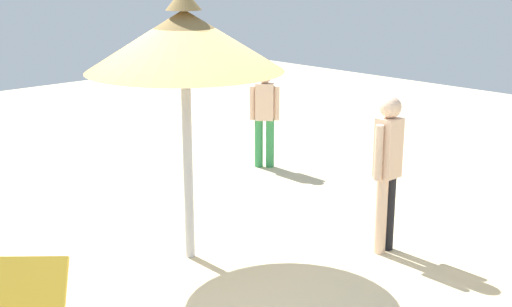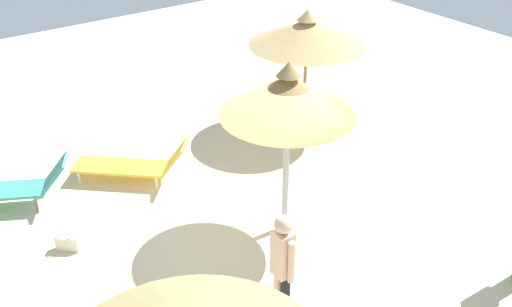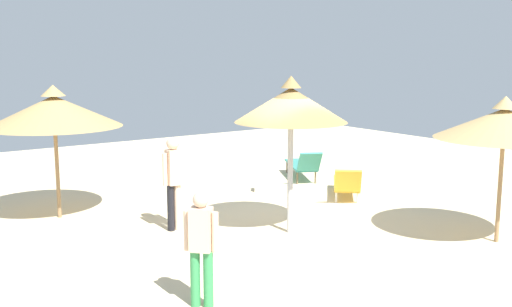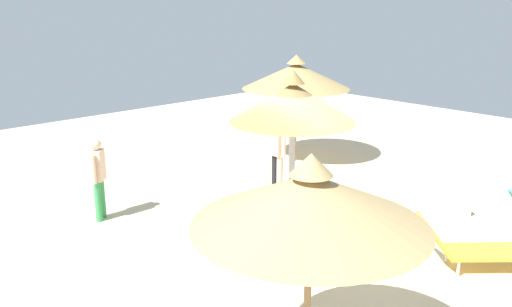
{
  "view_description": "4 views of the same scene",
  "coord_description": "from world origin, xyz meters",
  "px_view_note": "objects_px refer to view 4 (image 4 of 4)",
  "views": [
    {
      "loc": [
        4.13,
        4.97,
        3.14
      ],
      "look_at": [
        -0.41,
        0.19,
        1.32
      ],
      "focal_mm": 48.67,
      "sensor_mm": 36.0,
      "label": 1
    },
    {
      "loc": [
        -6.52,
        4.44,
        6.04
      ],
      "look_at": [
        -0.05,
        -0.22,
        1.47
      ],
      "focal_mm": 42.69,
      "sensor_mm": 36.0,
      "label": 2
    },
    {
      "loc": [
        -7.06,
        -9.19,
        3.32
      ],
      "look_at": [
        -0.39,
        0.17,
        1.39
      ],
      "focal_mm": 42.66,
      "sensor_mm": 36.0,
      "label": 3
    },
    {
      "loc": [
        5.59,
        -6.96,
        3.96
      ],
      "look_at": [
        -1.0,
        -0.76,
        1.38
      ],
      "focal_mm": 37.97,
      "sensor_mm": 36.0,
      "label": 4
    }
  ],
  "objects_px": {
    "parasol_umbrella_far_right": "(296,76)",
    "person_standing_far_left": "(278,149)",
    "parasol_umbrella_back": "(310,200)",
    "person_standing_center": "(98,175)",
    "handbag": "(461,209)",
    "lounge_chair_near_right": "(483,248)",
    "parasol_umbrella_front": "(293,103)"
  },
  "relations": [
    {
      "from": "lounge_chair_near_right",
      "to": "handbag",
      "type": "relative_size",
      "value": 4.58
    },
    {
      "from": "person_standing_far_left",
      "to": "parasol_umbrella_far_right",
      "type": "bearing_deg",
      "value": 124.7
    },
    {
      "from": "parasol_umbrella_back",
      "to": "lounge_chair_near_right",
      "type": "distance_m",
      "value": 4.28
    },
    {
      "from": "parasol_umbrella_far_right",
      "to": "person_standing_center",
      "type": "relative_size",
      "value": 1.73
    },
    {
      "from": "person_standing_center",
      "to": "person_standing_far_left",
      "type": "bearing_deg",
      "value": 67.86
    },
    {
      "from": "parasol_umbrella_far_right",
      "to": "handbag",
      "type": "bearing_deg",
      "value": -5.04
    },
    {
      "from": "person_standing_far_left",
      "to": "parasol_umbrella_back",
      "type": "bearing_deg",
      "value": -42.51
    },
    {
      "from": "parasol_umbrella_far_right",
      "to": "handbag",
      "type": "distance_m",
      "value": 5.1
    },
    {
      "from": "parasol_umbrella_back",
      "to": "handbag",
      "type": "height_order",
      "value": "parasol_umbrella_back"
    },
    {
      "from": "parasol_umbrella_far_right",
      "to": "parasol_umbrella_back",
      "type": "bearing_deg",
      "value": -46.45
    },
    {
      "from": "person_standing_far_left",
      "to": "handbag",
      "type": "distance_m",
      "value": 3.72
    },
    {
      "from": "person_standing_center",
      "to": "handbag",
      "type": "height_order",
      "value": "person_standing_center"
    },
    {
      "from": "parasol_umbrella_back",
      "to": "parasol_umbrella_far_right",
      "type": "height_order",
      "value": "parasol_umbrella_far_right"
    },
    {
      "from": "parasol_umbrella_far_right",
      "to": "person_standing_far_left",
      "type": "xyz_separation_m",
      "value": [
        1.48,
        -2.14,
        -1.15
      ]
    },
    {
      "from": "lounge_chair_near_right",
      "to": "person_standing_center",
      "type": "height_order",
      "value": "person_standing_center"
    },
    {
      "from": "lounge_chair_near_right",
      "to": "handbag",
      "type": "xyz_separation_m",
      "value": [
        -1.22,
        1.76,
        -0.21
      ]
    },
    {
      "from": "parasol_umbrella_front",
      "to": "parasol_umbrella_back",
      "type": "distance_m",
      "value": 3.68
    },
    {
      "from": "parasol_umbrella_far_right",
      "to": "handbag",
      "type": "relative_size",
      "value": 6.28
    },
    {
      "from": "person_standing_far_left",
      "to": "handbag",
      "type": "relative_size",
      "value": 4.15
    },
    {
      "from": "lounge_chair_near_right",
      "to": "person_standing_center",
      "type": "relative_size",
      "value": 1.26
    },
    {
      "from": "parasol_umbrella_back",
      "to": "parasol_umbrella_front",
      "type": "bearing_deg",
      "value": 135.61
    },
    {
      "from": "lounge_chair_near_right",
      "to": "parasol_umbrella_far_right",
      "type": "bearing_deg",
      "value": 159.71
    },
    {
      "from": "person_standing_center",
      "to": "person_standing_far_left",
      "type": "height_order",
      "value": "person_standing_far_left"
    },
    {
      "from": "parasol_umbrella_front",
      "to": "lounge_chair_near_right",
      "type": "bearing_deg",
      "value": 26.09
    },
    {
      "from": "parasol_umbrella_far_right",
      "to": "lounge_chair_near_right",
      "type": "relative_size",
      "value": 1.37
    },
    {
      "from": "parasol_umbrella_back",
      "to": "person_standing_center",
      "type": "relative_size",
      "value": 1.66
    },
    {
      "from": "parasol_umbrella_front",
      "to": "person_standing_center",
      "type": "height_order",
      "value": "parasol_umbrella_front"
    },
    {
      "from": "lounge_chair_near_right",
      "to": "handbag",
      "type": "distance_m",
      "value": 2.16
    },
    {
      "from": "parasol_umbrella_far_right",
      "to": "parasol_umbrella_front",
      "type": "bearing_deg",
      "value": -48.05
    },
    {
      "from": "handbag",
      "to": "parasol_umbrella_back",
      "type": "bearing_deg",
      "value": -78.86
    },
    {
      "from": "person_standing_center",
      "to": "parasol_umbrella_back",
      "type": "bearing_deg",
      "value": -6.31
    },
    {
      "from": "parasol_umbrella_back",
      "to": "person_standing_far_left",
      "type": "relative_size",
      "value": 1.46
    }
  ]
}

